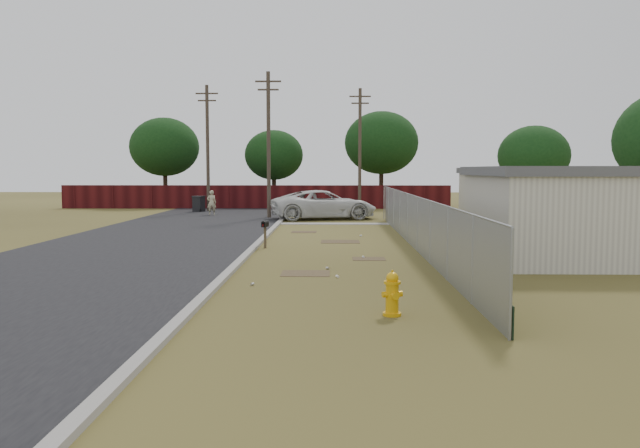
{
  "coord_description": "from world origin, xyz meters",
  "views": [
    {
      "loc": [
        -0.02,
        -22.81,
        3.0
      ],
      "look_at": [
        -0.46,
        -1.1,
        1.1
      ],
      "focal_mm": 35.0,
      "sensor_mm": 36.0,
      "label": 1
    }
  ],
  "objects_px": {
    "pickup_truck": "(324,205)",
    "pedestrian": "(212,203)",
    "fire_hydrant": "(392,294)",
    "mailbox": "(265,226)",
    "trash_bin": "(199,204)"
  },
  "relations": [
    {
      "from": "mailbox",
      "to": "pedestrian",
      "type": "xyz_separation_m",
      "value": [
        -5.39,
        17.17,
        -0.01
      ]
    },
    {
      "from": "fire_hydrant",
      "to": "pickup_truck",
      "type": "xyz_separation_m",
      "value": [
        -1.76,
        25.05,
        0.44
      ]
    },
    {
      "from": "mailbox",
      "to": "pickup_truck",
      "type": "xyz_separation_m",
      "value": [
        2.05,
        14.07,
        0.05
      ]
    },
    {
      "from": "pickup_truck",
      "to": "trash_bin",
      "type": "distance_m",
      "value": 11.12
    },
    {
      "from": "fire_hydrant",
      "to": "mailbox",
      "type": "height_order",
      "value": "mailbox"
    },
    {
      "from": "pickup_truck",
      "to": "pedestrian",
      "type": "height_order",
      "value": "pickup_truck"
    },
    {
      "from": "mailbox",
      "to": "pickup_truck",
      "type": "height_order",
      "value": "pickup_truck"
    },
    {
      "from": "mailbox",
      "to": "pickup_truck",
      "type": "relative_size",
      "value": 0.17
    },
    {
      "from": "mailbox",
      "to": "pickup_truck",
      "type": "bearing_deg",
      "value": 81.7
    },
    {
      "from": "mailbox",
      "to": "fire_hydrant",
      "type": "bearing_deg",
      "value": -70.87
    },
    {
      "from": "fire_hydrant",
      "to": "mailbox",
      "type": "xyz_separation_m",
      "value": [
        -3.81,
        10.98,
        0.39
      ]
    },
    {
      "from": "pedestrian",
      "to": "trash_bin",
      "type": "bearing_deg",
      "value": -77.31
    },
    {
      "from": "fire_hydrant",
      "to": "pedestrian",
      "type": "height_order",
      "value": "pedestrian"
    },
    {
      "from": "pedestrian",
      "to": "mailbox",
      "type": "bearing_deg",
      "value": 95.05
    },
    {
      "from": "pickup_truck",
      "to": "pedestrian",
      "type": "distance_m",
      "value": 8.07
    }
  ]
}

